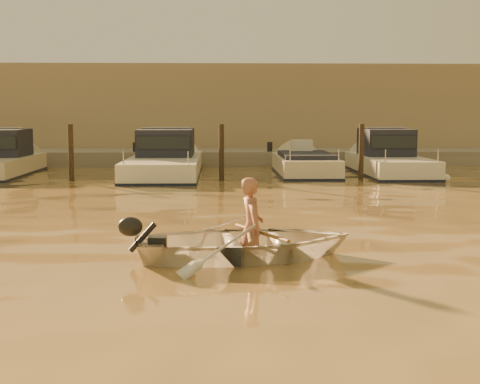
{
  "coord_description": "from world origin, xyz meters",
  "views": [
    {
      "loc": [
        -0.33,
        -9.88,
        2.46
      ],
      "look_at": [
        0.14,
        4.15,
        0.75
      ],
      "focal_mm": 50.0,
      "sensor_mm": 36.0,
      "label": 1
    }
  ],
  "objects_px": {
    "dinghy": "(246,242)",
    "moored_boat_3": "(305,169)",
    "waterfront_building": "(224,112)",
    "moored_boat_4": "(389,158)",
    "moored_boat_2": "(165,159)",
    "person": "(252,226)"
  },
  "relations": [
    {
      "from": "moored_boat_4",
      "to": "moored_boat_2",
      "type": "bearing_deg",
      "value": 180.0
    },
    {
      "from": "dinghy",
      "to": "waterfront_building",
      "type": "distance_m",
      "value": 25.94
    },
    {
      "from": "dinghy",
      "to": "waterfront_building",
      "type": "bearing_deg",
      "value": -8.56
    },
    {
      "from": "person",
      "to": "waterfront_building",
      "type": "distance_m",
      "value": 25.9
    },
    {
      "from": "dinghy",
      "to": "moored_boat_2",
      "type": "relative_size",
      "value": 0.42
    },
    {
      "from": "moored_boat_2",
      "to": "person",
      "type": "bearing_deg",
      "value": -80.0
    },
    {
      "from": "dinghy",
      "to": "moored_boat_3",
      "type": "bearing_deg",
      "value": -20.01
    },
    {
      "from": "moored_boat_3",
      "to": "moored_boat_4",
      "type": "xyz_separation_m",
      "value": [
        3.32,
        0.0,
        0.4
      ]
    },
    {
      "from": "moored_boat_3",
      "to": "moored_boat_4",
      "type": "relative_size",
      "value": 0.87
    },
    {
      "from": "waterfront_building",
      "to": "moored_boat_4",
      "type": "bearing_deg",
      "value": -59.86
    },
    {
      "from": "person",
      "to": "moored_boat_2",
      "type": "relative_size",
      "value": 0.19
    },
    {
      "from": "dinghy",
      "to": "moored_boat_3",
      "type": "xyz_separation_m",
      "value": [
        2.92,
        14.85,
        -0.04
      ]
    },
    {
      "from": "dinghy",
      "to": "moored_boat_4",
      "type": "relative_size",
      "value": 0.52
    },
    {
      "from": "moored_boat_3",
      "to": "person",
      "type": "bearing_deg",
      "value": -100.78
    },
    {
      "from": "person",
      "to": "moored_boat_3",
      "type": "xyz_separation_m",
      "value": [
        2.82,
        14.83,
        -0.3
      ]
    },
    {
      "from": "moored_boat_2",
      "to": "waterfront_building",
      "type": "distance_m",
      "value": 11.39
    },
    {
      "from": "dinghy",
      "to": "moored_boat_3",
      "type": "distance_m",
      "value": 15.13
    },
    {
      "from": "dinghy",
      "to": "moored_boat_4",
      "type": "distance_m",
      "value": 16.11
    },
    {
      "from": "person",
      "to": "moored_boat_4",
      "type": "relative_size",
      "value": 0.23
    },
    {
      "from": "waterfront_building",
      "to": "moored_boat_2",
      "type": "bearing_deg",
      "value": -102.2
    },
    {
      "from": "person",
      "to": "waterfront_building",
      "type": "bearing_deg",
      "value": -8.34
    },
    {
      "from": "moored_boat_2",
      "to": "moored_boat_4",
      "type": "xyz_separation_m",
      "value": [
        8.76,
        0.0,
        0.0
      ]
    }
  ]
}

